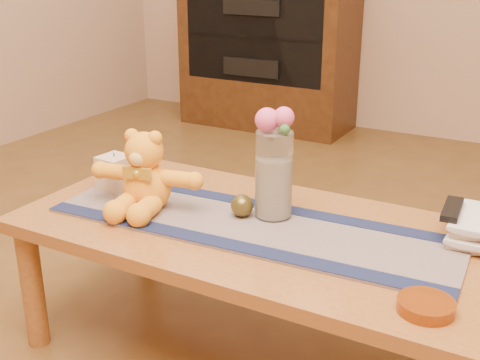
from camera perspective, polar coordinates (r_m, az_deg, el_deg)
The scene contains 29 objects.
floor at distance 2.02m, azimuth 1.29°, elevation -15.86°, with size 5.50×5.50×0.00m, color brown.
coffee_table_top at distance 1.80m, azimuth 1.40°, elevation -4.76°, with size 1.40×0.70×0.04m, color brown.
table_leg_fl at distance 2.06m, azimuth -18.85°, elevation -9.49°, with size 0.07×0.07×0.41m, color brown.
table_leg_bl at distance 2.43m, azimuth -8.89°, elevation -3.82°, with size 0.07×0.07×0.41m, color brown.
persian_runner at distance 1.77m, azimuth 0.92°, elevation -4.24°, with size 1.20×0.35×0.01m, color #181D43.
runner_border_near at distance 1.66m, azimuth -1.24°, elevation -5.97°, with size 1.20×0.06×0.00m, color #141B3C.
runner_border_far at distance 1.89m, azimuth 2.80°, elevation -2.45°, with size 1.20×0.06×0.00m, color #141B3C.
teddy_bear at distance 1.87m, azimuth -8.79°, elevation 0.84°, with size 0.34×0.28×0.23m, color orange, non-canonical shape.
pillar_candle at distance 2.06m, azimuth -11.59°, elevation 0.69°, with size 0.09×0.09×0.11m, color beige.
candle_wick at distance 2.04m, azimuth -11.71°, elevation 2.35°, with size 0.00×0.00×0.01m, color black.
glass_vase at distance 1.78m, azimuth 3.19°, elevation 0.49°, with size 0.11×0.11×0.26m, color silver.
potpourri_fill at distance 1.80m, azimuth 3.16°, elevation -0.68°, with size 0.09×0.09×0.18m, color beige.
rose_left at distance 1.73m, azimuth 2.55°, elevation 5.64°, with size 0.07×0.07×0.07m, color #E14F87.
rose_right at distance 1.72m, azimuth 4.12°, elevation 5.88°, with size 0.06×0.06×0.06m, color #E14F87.
blue_flower_back at distance 1.76m, azimuth 4.08°, elevation 5.62°, with size 0.04×0.04×0.04m, color #465797.
blue_flower_side at distance 1.77m, azimuth 2.69°, elevation 5.43°, with size 0.04×0.04×0.04m, color #465797.
leaf_sprig at distance 1.70m, azimuth 4.20°, elevation 4.75°, with size 0.03×0.03×0.03m, color #33662D.
bronze_ball at distance 1.81m, azimuth 0.18°, elevation -2.42°, with size 0.07×0.07×0.07m, color #4E431A.
book_bottom at distance 1.81m, azimuth 19.01°, elevation -4.65°, with size 0.17×0.22×0.02m, color beige.
book_lower at distance 1.80m, azimuth 19.22°, elevation -4.18°, with size 0.16×0.22×0.02m, color beige.
book_upper at distance 1.80m, azimuth 18.97°, elevation -3.49°, with size 0.17×0.22×0.02m, color beige.
book_top at distance 1.79m, azimuth 19.33°, elevation -3.04°, with size 0.16×0.22×0.02m, color beige.
tv_remote at distance 1.77m, azimuth 19.24°, elevation -2.60°, with size 0.04×0.16×0.02m, color black.
amber_dish at distance 1.43m, azimuth 17.00°, elevation -11.21°, with size 0.13×0.13×0.03m, color #BF5914.
media_cabinet at distance 4.43m, azimuth 2.64°, elevation 12.09°, with size 1.20×0.50×1.10m, color black.
cabinet_cavity at distance 4.20m, azimuth 1.19°, elevation 13.18°, with size 1.02×0.03×0.61m, color black.
cabinet_shelf at distance 4.28m, azimuth 1.74°, elevation 13.30°, with size 1.02×0.20×0.03m, color black.
stereo_upper at distance 4.28m, azimuth 1.90°, elevation 15.96°, with size 0.42×0.28×0.10m, color black.
stereo_lower at distance 4.33m, azimuth 1.84°, elevation 10.73°, with size 0.42×0.28×0.12m, color black.
Camera 1 is at (0.75, -1.44, 1.20)m, focal length 45.60 mm.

